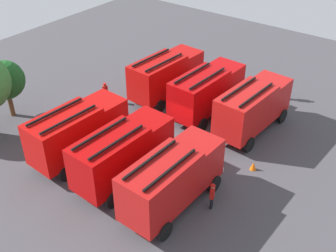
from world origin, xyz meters
name	(u,v)px	position (x,y,z in m)	size (l,w,h in m)	color
ground_plane	(168,142)	(0.00, 0.00, 0.00)	(53.40, 53.40, 0.00)	#423F44
fire_truck_0	(172,178)	(-5.03, -4.07, 2.15)	(7.27, 2.92, 3.88)	#B11312
fire_truck_1	(253,106)	(4.89, -4.07, 2.15)	(7.34, 3.13, 3.88)	#B61513
fire_truck_2	(123,152)	(-4.89, -0.17, 2.15)	(7.29, 2.99, 3.88)	#AE0606
fire_truck_3	(207,90)	(4.95, -0.08, 2.15)	(7.31, 3.05, 3.88)	#B00608
fire_truck_4	(78,130)	(-4.90, 3.84, 2.15)	(7.32, 3.06, 3.88)	#BA0A08
fire_truck_5	(166,74)	(5.24, 4.12, 2.15)	(7.33, 3.11, 3.88)	#B20B09
firefighter_0	(212,195)	(-3.77, -6.03, 0.99)	(0.48, 0.37, 1.75)	black
firefighter_1	(258,83)	(10.66, -1.76, 0.93)	(0.47, 0.46, 1.67)	black
firefighter_2	(287,89)	(11.07, -4.27, 0.94)	(0.44, 0.48, 1.67)	black
firefighter_3	(105,92)	(1.52, 7.64, 0.97)	(0.45, 0.48, 1.73)	black
firefighter_4	(140,118)	(0.22, 2.79, 0.93)	(0.46, 0.33, 1.66)	black
tree_2	(5,80)	(-4.47, 12.14, 3.13)	(3.00, 3.00, 4.65)	brown
traffic_cone_0	(253,166)	(0.89, -6.38, 0.29)	(0.41, 0.41, 0.59)	#F2600C
traffic_cone_1	(33,162)	(-7.54, 5.63, 0.28)	(0.39, 0.39, 0.56)	#F2600C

